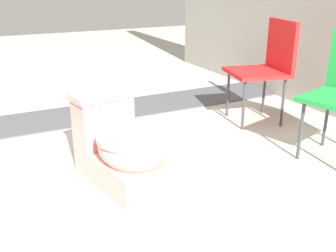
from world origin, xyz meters
name	(u,v)px	position (x,y,z in m)	size (l,w,h in m)	color
ground_plane	(79,194)	(0.00, 0.00, 0.00)	(14.00, 14.00, 0.00)	#B7B2A8
gravel_strip	(95,113)	(-1.33, 0.50, 0.01)	(0.56, 8.00, 0.01)	#4C4C51
toilet	(123,147)	(-0.04, 0.29, 0.22)	(0.69, 0.49, 0.52)	#E09E93
folding_chair_left	(269,61)	(-0.51, 1.74, 0.51)	(0.53, 0.53, 0.83)	red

